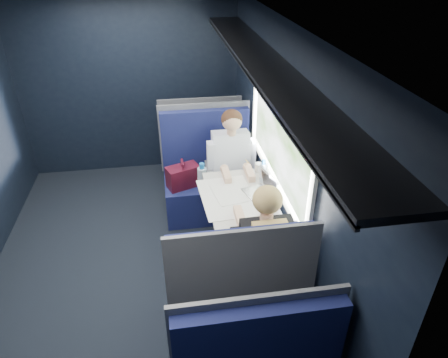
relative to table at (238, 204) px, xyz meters
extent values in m
cube|color=black|center=(-1.03, 0.00, -0.67)|extent=(2.80, 4.20, 0.01)
cube|color=black|center=(0.42, 0.00, 0.49)|extent=(0.10, 4.20, 2.30)
cube|color=black|center=(-1.03, 2.15, 0.49)|extent=(2.80, 0.10, 2.30)
cube|color=silver|center=(-1.03, 0.00, 1.69)|extent=(2.80, 4.20, 0.10)
cube|color=#EAECCD|center=(0.35, 0.00, 1.08)|extent=(0.03, 1.84, 0.07)
cube|color=#EAECCD|center=(0.35, 0.00, 0.23)|extent=(0.03, 1.84, 0.07)
cube|color=#EAECCD|center=(0.35, -0.89, 0.66)|extent=(0.03, 0.07, 0.78)
cube|color=#EAECCD|center=(0.35, 0.89, 0.66)|extent=(0.03, 0.07, 0.78)
cube|color=black|center=(0.19, 0.00, 1.32)|extent=(0.36, 4.10, 0.04)
cube|color=black|center=(0.02, 0.00, 1.30)|extent=(0.02, 4.10, 0.03)
cube|color=red|center=(0.35, 0.00, 1.23)|extent=(0.01, 0.10, 0.12)
cylinder|color=#54565E|center=(-0.15, 0.00, -0.31)|extent=(0.08, 0.08, 0.70)
cube|color=silver|center=(0.03, 0.00, 0.06)|extent=(0.62, 1.00, 0.04)
cube|color=#0E113E|center=(-0.18, 0.78, -0.44)|extent=(1.00, 0.50, 0.45)
cube|color=#0E113E|center=(-0.18, 1.08, 0.16)|extent=(1.00, 0.10, 0.75)
cube|color=#54565E|center=(-0.18, 1.14, 0.19)|extent=(1.04, 0.03, 0.82)
cube|color=#54565E|center=(-0.18, 0.73, -0.11)|extent=(0.06, 0.40, 0.20)
cube|color=#4A0F20|center=(-0.47, 0.74, -0.09)|extent=(0.39, 0.30, 0.25)
cylinder|color=#4A0F20|center=(-0.47, 0.74, 0.08)|extent=(0.08, 0.15, 0.03)
cylinder|color=silver|center=(-0.27, 0.62, -0.08)|extent=(0.10, 0.10, 0.27)
cylinder|color=#1867B4|center=(-0.27, 0.62, 0.09)|extent=(0.06, 0.06, 0.06)
cube|color=#0E113E|center=(-0.18, -0.78, -0.44)|extent=(1.00, 0.50, 0.45)
cube|color=#0E113E|center=(-0.18, -1.08, 0.16)|extent=(1.00, 0.10, 0.75)
cube|color=#54565E|center=(-0.18, -1.14, 0.19)|extent=(1.04, 0.03, 0.82)
cube|color=#54565E|center=(-0.18, -0.73, -0.11)|extent=(0.06, 0.40, 0.20)
cube|color=#0E113E|center=(-0.18, 1.88, -0.44)|extent=(1.00, 0.40, 0.45)
cube|color=#0E113E|center=(-0.18, 1.64, 0.12)|extent=(1.00, 0.10, 0.66)
cube|color=#54565E|center=(-0.18, 1.59, 0.14)|extent=(1.04, 0.03, 0.72)
cube|color=#0E113E|center=(-0.18, -1.64, 0.12)|extent=(1.00, 0.10, 0.66)
cube|color=#54565E|center=(-0.18, -1.59, 0.14)|extent=(1.04, 0.03, 0.72)
cube|color=black|center=(0.07, 0.64, -0.13)|extent=(0.36, 0.44, 0.16)
cube|color=black|center=(0.07, 0.44, -0.44)|extent=(0.32, 0.12, 0.45)
cube|color=#D5DCFB|center=(0.07, 0.80, 0.12)|extent=(0.40, 0.29, 0.53)
cylinder|color=#D8A88C|center=(0.07, 0.76, 0.40)|extent=(0.10, 0.10, 0.06)
sphere|color=#D8A88C|center=(0.07, 0.74, 0.53)|extent=(0.21, 0.21, 0.21)
sphere|color=#382114|center=(0.07, 0.76, 0.55)|extent=(0.22, 0.22, 0.22)
cube|color=#D5DCFB|center=(-0.15, 0.76, 0.12)|extent=(0.09, 0.12, 0.34)
cube|color=#D5DCFB|center=(0.29, 0.76, 0.12)|extent=(0.09, 0.12, 0.34)
cube|color=black|center=(0.07, -0.64, -0.13)|extent=(0.36, 0.44, 0.16)
cube|color=black|center=(0.07, -0.44, -0.44)|extent=(0.32, 0.12, 0.45)
cube|color=black|center=(0.07, -0.80, 0.12)|extent=(0.40, 0.29, 0.53)
cylinder|color=#D8A88C|center=(0.07, -0.76, 0.40)|extent=(0.10, 0.10, 0.06)
sphere|color=#D8A88C|center=(0.07, -0.74, 0.53)|extent=(0.21, 0.21, 0.21)
sphere|color=tan|center=(0.07, -0.76, 0.55)|extent=(0.22, 0.22, 0.22)
cube|color=black|center=(-0.15, -0.76, 0.12)|extent=(0.09, 0.12, 0.34)
cube|color=black|center=(0.29, -0.76, 0.12)|extent=(0.09, 0.12, 0.34)
cube|color=tan|center=(0.07, -0.86, 0.24)|extent=(0.26, 0.07, 0.36)
cube|color=white|center=(-0.10, 0.01, 0.08)|extent=(0.53, 0.73, 0.01)
cube|color=silver|center=(0.20, 0.01, 0.08)|extent=(0.30, 0.35, 0.01)
cube|color=silver|center=(0.31, 0.01, 0.20)|extent=(0.10, 0.29, 0.21)
cube|color=black|center=(0.30, 0.01, 0.20)|extent=(0.08, 0.25, 0.17)
cylinder|color=silver|center=(0.30, 0.24, 0.18)|extent=(0.07, 0.07, 0.20)
cylinder|color=#1867B4|center=(0.30, 0.24, 0.30)|extent=(0.04, 0.04, 0.04)
cylinder|color=white|center=(0.30, 0.44, 0.12)|extent=(0.07, 0.07, 0.09)
camera|label=1|loc=(-0.61, -3.06, 2.17)|focal=32.00mm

